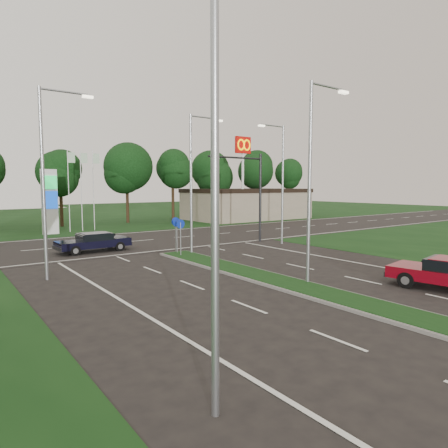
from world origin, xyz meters
TOP-DOWN VIEW (x-y plane):
  - ground at (0.00, 0.00)m, footprint 160.00×160.00m
  - verge_far at (0.00, 55.00)m, footprint 160.00×50.00m
  - cross_road at (0.00, 24.00)m, footprint 160.00×12.00m
  - median_kerb at (0.00, 4.00)m, footprint 2.00×26.00m
  - commercial_building at (22.00, 36.00)m, footprint 16.00×9.00m
  - streetlight_median_near at (1.00, 6.00)m, footprint 2.53×0.22m
  - streetlight_median_far at (1.00, 16.00)m, footprint 2.53×0.22m
  - streetlight_left_near at (-8.30, 0.00)m, footprint 2.53×0.22m
  - streetlight_left_far at (-8.30, 14.00)m, footprint 2.53×0.22m
  - streetlight_right_far at (8.80, 16.00)m, footprint 2.53×0.22m
  - traffic_signal at (7.19, 18.00)m, footprint 5.10×0.42m
  - median_signs at (0.00, 16.40)m, footprint 1.16×1.76m
  - gas_pylon at (-3.79, 33.05)m, footprint 5.80×1.26m
  - mcdonalds_sign at (18.00, 31.97)m, footprint 2.20×0.47m
  - treeline_far at (0.10, 39.93)m, footprint 6.00×6.00m
  - navy_sedan at (-4.01, 20.82)m, footprint 4.76×2.10m

SIDE VIEW (x-z plane):
  - ground at x=0.00m, z-range 0.00..0.00m
  - verge_far at x=0.00m, z-range -0.01..0.01m
  - cross_road at x=0.00m, z-range -0.01..0.01m
  - median_kerb at x=0.00m, z-range 0.00..0.12m
  - navy_sedan at x=-4.01m, z-range 0.05..1.34m
  - median_signs at x=0.00m, z-range 0.52..2.90m
  - commercial_building at x=22.00m, z-range 0.00..4.00m
  - gas_pylon at x=-3.79m, z-range -0.80..7.20m
  - traffic_signal at x=7.19m, z-range 1.15..8.15m
  - streetlight_median_near at x=1.00m, z-range 0.58..9.58m
  - streetlight_median_far at x=1.00m, z-range 0.58..9.58m
  - streetlight_left_near at x=-8.30m, z-range 0.58..9.58m
  - streetlight_left_far at x=-8.30m, z-range 0.58..9.58m
  - streetlight_right_far at x=8.80m, z-range 0.58..9.58m
  - treeline_far at x=0.10m, z-range 1.88..11.78m
  - mcdonalds_sign at x=18.00m, z-range 2.79..13.19m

